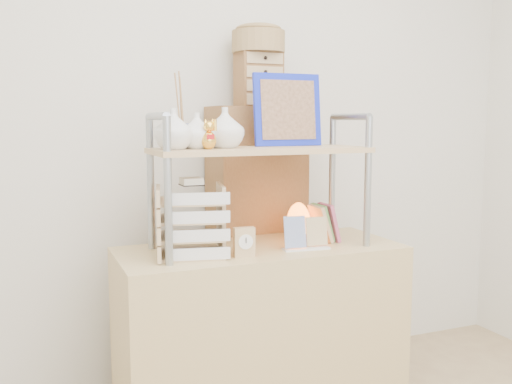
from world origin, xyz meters
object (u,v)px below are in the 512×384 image
letter_tray (192,225)px  salt_lamp (298,222)px  desk (260,332)px  cabinet (257,244)px

letter_tray → salt_lamp: 0.52m
desk → cabinet: bearing=69.7°
desk → salt_lamp: (0.20, 0.04, 0.46)m
cabinet → salt_lamp: bearing=-82.5°
desk → letter_tray: 0.59m
letter_tray → salt_lamp: letter_tray is taller
salt_lamp → cabinet: bearing=100.9°
cabinet → letter_tray: bearing=-141.0°
desk → letter_tray: size_ratio=3.85×
cabinet → letter_tray: cabinet is taller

